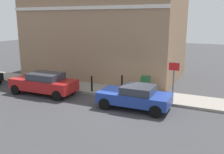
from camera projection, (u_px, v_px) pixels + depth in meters
name	position (u px, v px, depth m)	size (l,w,h in m)	color
ground	(119.00, 104.00, 14.36)	(80.00, 80.00, 0.00)	#38383A
sidewalk	(57.00, 84.00, 18.65)	(2.23, 30.00, 0.15)	gray
corner_building	(105.00, 27.00, 21.17)	(7.31, 12.61, 8.37)	#937256
car_blue	(135.00, 96.00, 13.56)	(1.96, 3.95, 1.31)	navy
car_red	(44.00, 83.00, 16.13)	(1.90, 4.42, 1.43)	maroon
utility_cabinet	(145.00, 86.00, 15.79)	(0.46, 0.61, 1.15)	#1E4C28
bollard_near_cabinet	(122.00, 82.00, 16.56)	(0.14, 0.14, 1.04)	black
bollard_far_kerb	(92.00, 83.00, 16.29)	(0.14, 0.14, 1.04)	black
street_sign	(174.00, 76.00, 14.12)	(0.08, 0.60, 2.30)	#59595B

